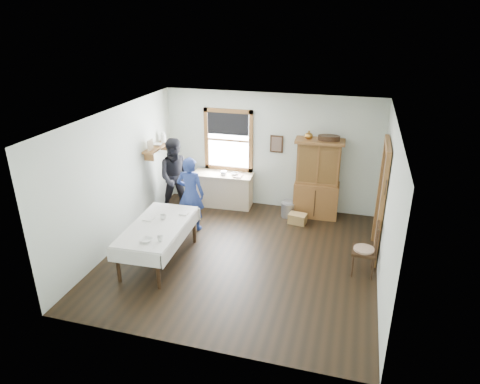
# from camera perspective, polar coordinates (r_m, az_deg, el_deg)

# --- Properties ---
(room) EXTENTS (5.01, 5.01, 2.70)m
(room) POSITION_cam_1_polar(r_m,az_deg,el_deg) (7.67, 0.19, 0.03)
(room) COLOR black
(room) RESTS_ON ground
(window) EXTENTS (1.18, 0.07, 1.48)m
(window) POSITION_cam_1_polar(r_m,az_deg,el_deg) (10.08, -1.56, 7.38)
(window) COLOR white
(window) RESTS_ON room
(doorway) EXTENTS (0.09, 1.14, 2.22)m
(doorway) POSITION_cam_1_polar(r_m,az_deg,el_deg) (8.31, 18.37, -0.75)
(doorway) COLOR #493F34
(doorway) RESTS_ON room
(wall_shelf) EXTENTS (0.24, 1.00, 0.44)m
(wall_shelf) POSITION_cam_1_polar(r_m,az_deg,el_deg) (9.77, -10.93, 6.08)
(wall_shelf) COLOR brown
(wall_shelf) RESTS_ON room
(framed_picture) EXTENTS (0.30, 0.04, 0.40)m
(framed_picture) POSITION_cam_1_polar(r_m,az_deg,el_deg) (9.83, 4.89, 6.39)
(framed_picture) COLOR #382613
(framed_picture) RESTS_ON room
(rug_beater) EXTENTS (0.01, 0.27, 0.27)m
(rug_beater) POSITION_cam_1_polar(r_m,az_deg,el_deg) (7.60, 18.94, 1.51)
(rug_beater) COLOR black
(rug_beater) RESTS_ON room
(work_counter) EXTENTS (1.44, 0.60, 0.81)m
(work_counter) POSITION_cam_1_polar(r_m,az_deg,el_deg) (10.24, -2.28, 0.32)
(work_counter) COLOR #CBB58D
(work_counter) RESTS_ON room
(china_hutch) EXTENTS (1.07, 0.54, 1.80)m
(china_hutch) POSITION_cam_1_polar(r_m,az_deg,el_deg) (9.66, 10.27, 1.71)
(china_hutch) COLOR brown
(china_hutch) RESTS_ON room
(dining_table) EXTENTS (1.07, 1.92, 0.75)m
(dining_table) POSITION_cam_1_polar(r_m,az_deg,el_deg) (8.13, -10.77, -6.67)
(dining_table) COLOR silver
(dining_table) RESTS_ON room
(spindle_chair) EXTENTS (0.47, 0.47, 1.00)m
(spindle_chair) POSITION_cam_1_polar(r_m,az_deg,el_deg) (7.87, 16.28, -7.27)
(spindle_chair) COLOR #382613
(spindle_chair) RESTS_ON room
(pail) EXTENTS (0.37, 0.37, 0.33)m
(pail) POSITION_cam_1_polar(r_m,az_deg,el_deg) (9.83, 6.40, -2.33)
(pail) COLOR #9D9FA6
(pail) RESTS_ON room
(wicker_basket) EXTENTS (0.41, 0.32, 0.22)m
(wicker_basket) POSITION_cam_1_polar(r_m,az_deg,el_deg) (9.56, 7.67, -3.53)
(wicker_basket) COLOR tan
(wicker_basket) RESTS_ON room
(woman_blue) EXTENTS (0.55, 0.37, 1.50)m
(woman_blue) POSITION_cam_1_polar(r_m,az_deg,el_deg) (9.05, -6.58, -0.59)
(woman_blue) COLOR navy
(woman_blue) RESTS_ON room
(figure_dark) EXTENTS (0.99, 0.90, 1.65)m
(figure_dark) POSITION_cam_1_polar(r_m,az_deg,el_deg) (9.78, -8.38, 1.63)
(figure_dark) COLOR black
(figure_dark) RESTS_ON room
(table_cup_a) EXTENTS (0.13, 0.13, 0.09)m
(table_cup_a) POSITION_cam_1_polar(r_m,az_deg,el_deg) (8.12, -10.19, -3.28)
(table_cup_a) COLOR white
(table_cup_a) RESTS_ON dining_table
(table_cup_b) EXTENTS (0.12, 0.12, 0.10)m
(table_cup_b) POSITION_cam_1_polar(r_m,az_deg,el_deg) (7.38, -10.60, -6.11)
(table_cup_b) COLOR white
(table_cup_b) RESTS_ON dining_table
(table_bowl) EXTENTS (0.26, 0.26, 0.06)m
(table_bowl) POSITION_cam_1_polar(r_m,az_deg,el_deg) (7.42, -12.39, -6.28)
(table_bowl) COLOR white
(table_bowl) RESTS_ON dining_table
(counter_book) EXTENTS (0.17, 0.23, 0.02)m
(counter_book) POSITION_cam_1_polar(r_m,az_deg,el_deg) (9.95, -0.78, 2.23)
(counter_book) COLOR brown
(counter_book) RESTS_ON work_counter
(counter_bowl) EXTENTS (0.22, 0.22, 0.06)m
(counter_bowl) POSITION_cam_1_polar(r_m,az_deg,el_deg) (9.99, -0.73, 2.42)
(counter_bowl) COLOR white
(counter_bowl) RESTS_ON work_counter
(shelf_bowl) EXTENTS (0.22, 0.22, 0.05)m
(shelf_bowl) POSITION_cam_1_polar(r_m,az_deg,el_deg) (9.77, -10.91, 6.23)
(shelf_bowl) COLOR white
(shelf_bowl) RESTS_ON wall_shelf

